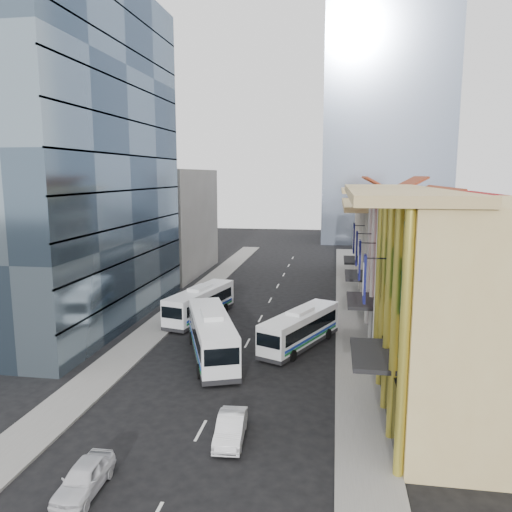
% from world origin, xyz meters
% --- Properties ---
extents(ground, '(200.00, 200.00, 0.00)m').
position_xyz_m(ground, '(0.00, 0.00, 0.00)').
color(ground, black).
rests_on(ground, ground).
extents(sidewalk_right, '(3.00, 90.00, 0.15)m').
position_xyz_m(sidewalk_right, '(8.50, 22.00, 0.07)').
color(sidewalk_right, slate).
rests_on(sidewalk_right, ground).
extents(sidewalk_left, '(3.00, 90.00, 0.15)m').
position_xyz_m(sidewalk_left, '(-8.50, 22.00, 0.07)').
color(sidewalk_left, slate).
rests_on(sidewalk_left, ground).
extents(shophouse_tan, '(8.00, 14.00, 12.00)m').
position_xyz_m(shophouse_tan, '(14.00, 5.00, 6.00)').
color(shophouse_tan, '#D5BC7B').
rests_on(shophouse_tan, ground).
extents(shophouse_red, '(8.00, 10.00, 12.00)m').
position_xyz_m(shophouse_red, '(14.00, 17.00, 6.00)').
color(shophouse_red, maroon).
rests_on(shophouse_red, ground).
extents(shophouse_cream_near, '(8.00, 9.00, 10.00)m').
position_xyz_m(shophouse_cream_near, '(14.00, 26.50, 5.00)').
color(shophouse_cream_near, beige).
rests_on(shophouse_cream_near, ground).
extents(shophouse_cream_mid, '(8.00, 9.00, 10.00)m').
position_xyz_m(shophouse_cream_mid, '(14.00, 35.50, 5.00)').
color(shophouse_cream_mid, beige).
rests_on(shophouse_cream_mid, ground).
extents(shophouse_cream_far, '(8.00, 12.00, 11.00)m').
position_xyz_m(shophouse_cream_far, '(14.00, 46.00, 5.50)').
color(shophouse_cream_far, beige).
rests_on(shophouse_cream_far, ground).
extents(office_tower, '(12.00, 26.00, 30.00)m').
position_xyz_m(office_tower, '(-17.00, 19.00, 15.00)').
color(office_tower, '#394A5A').
rests_on(office_tower, ground).
extents(office_block_far, '(10.00, 18.00, 14.00)m').
position_xyz_m(office_block_far, '(-16.00, 42.00, 7.00)').
color(office_block_far, gray).
rests_on(office_block_far, ground).
extents(bus_left_near, '(6.33, 11.24, 3.54)m').
position_xyz_m(bus_left_near, '(-2.00, 11.41, 1.77)').
color(bus_left_near, white).
rests_on(bus_left_near, ground).
extents(bus_left_far, '(4.56, 10.11, 3.16)m').
position_xyz_m(bus_left_far, '(-5.50, 20.95, 1.58)').
color(bus_left_far, white).
rests_on(bus_left_far, ground).
extents(bus_right, '(5.94, 9.57, 3.05)m').
position_xyz_m(bus_right, '(4.23, 14.90, 1.52)').
color(bus_right, white).
rests_on(bus_right, ground).
extents(sedan_left, '(1.60, 3.80, 1.28)m').
position_xyz_m(sedan_left, '(-3.51, -4.77, 0.64)').
color(sedan_left, silver).
rests_on(sedan_left, ground).
extents(sedan_right, '(1.65, 3.98, 1.28)m').
position_xyz_m(sedan_right, '(1.77, 0.33, 0.64)').
color(sedan_right, silver).
rests_on(sedan_right, ground).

